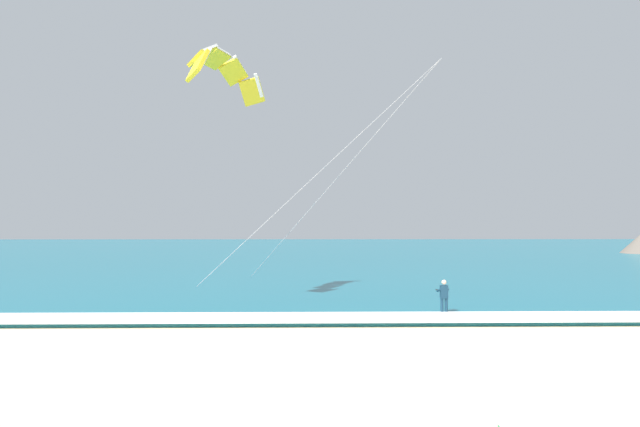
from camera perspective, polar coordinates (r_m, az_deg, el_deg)
sea at (r=82.65m, az=5.19°, el=-3.99°), size 200.00×120.00×0.20m
surf_foam at (r=25.05m, az=20.22°, el=-10.28°), size 200.00×2.57×0.04m
surfboard at (r=25.45m, az=13.09°, el=-10.62°), size 0.55×1.43×0.09m
kitesurfer at (r=25.33m, az=13.07°, el=-8.58°), size 0.55×0.54×1.69m
kite_primary at (r=30.35m, az=-10.33°, el=14.88°), size 12.46×7.04×12.48m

